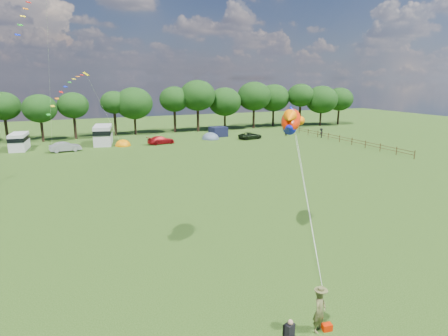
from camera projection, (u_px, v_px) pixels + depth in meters
name	position (u px, v px, depth m)	size (l,w,h in m)	color
ground_plane	(278.00, 264.00, 21.85)	(180.00, 180.00, 0.00)	black
tree_line	(153.00, 101.00, 71.58)	(102.98, 10.98, 10.27)	black
fence	(334.00, 137.00, 64.74)	(0.12, 33.12, 1.20)	#472D19
car_b	(65.00, 147.00, 55.14)	(1.51, 4.05, 1.43)	gray
car_c	(161.00, 140.00, 61.63)	(1.82, 4.32, 1.30)	#9C0E12
car_d	(250.00, 136.00, 66.70)	(1.98, 4.37, 1.19)	black
campervan_b	(19.00, 141.00, 56.39)	(2.65, 5.32, 2.52)	silver
campervan_c	(103.00, 134.00, 61.25)	(3.70, 6.64, 3.08)	#B6B6B8
tent_orange	(123.00, 146.00, 60.14)	(2.50, 2.74, 1.96)	orange
tent_greyblue	(210.00, 139.00, 66.79)	(3.10, 3.40, 2.31)	#465767
awning_navy	(218.00, 132.00, 69.48)	(2.91, 2.36, 1.82)	black
kite_flyer	(320.00, 311.00, 15.82)	(0.70, 0.46, 1.93)	brown
camp_chair	(290.00, 330.00, 14.92)	(0.64, 0.66, 1.27)	#99999E
kite_bag	(327.00, 327.00, 16.06)	(0.42, 0.28, 0.30)	#C01D00
fish_kite	(291.00, 121.00, 23.08)	(2.95, 3.42, 1.92)	red
streamer_kite_b	(71.00, 86.00, 35.24)	(4.19, 4.67, 3.78)	#DAC700
walker_a	(285.00, 132.00, 70.09)	(0.76, 0.47, 1.57)	black
walker_b	(321.00, 133.00, 68.03)	(1.13, 0.53, 1.75)	black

